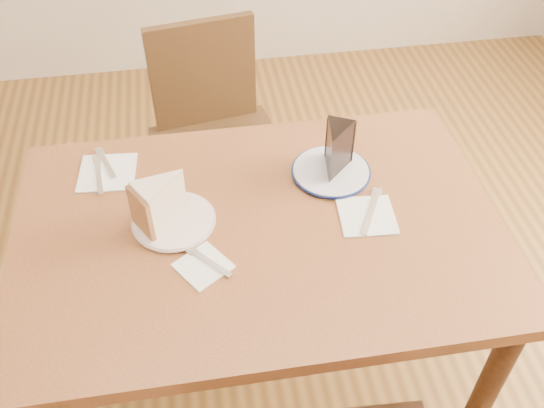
{
  "coord_description": "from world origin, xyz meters",
  "views": [
    {
      "loc": [
        -0.13,
        -1.02,
        1.83
      ],
      "look_at": [
        0.04,
        0.02,
        0.8
      ],
      "focal_mm": 40.0,
      "sensor_mm": 36.0,
      "label": 1
    }
  ],
  "objects_px": {
    "chair_far": "(217,141)",
    "plate_cream": "(174,221)",
    "chocolate_cake": "(335,152)",
    "plate_navy": "(331,172)",
    "carrot_cake": "(164,201)",
    "table": "(259,251)"
  },
  "relations": [
    {
      "from": "table",
      "to": "plate_navy",
      "type": "distance_m",
      "value": 0.29
    },
    {
      "from": "plate_cream",
      "to": "carrot_cake",
      "type": "relative_size",
      "value": 1.62
    },
    {
      "from": "chair_far",
      "to": "plate_cream",
      "type": "distance_m",
      "value": 0.7
    },
    {
      "from": "table",
      "to": "carrot_cake",
      "type": "bearing_deg",
      "value": 167.66
    },
    {
      "from": "plate_cream",
      "to": "plate_navy",
      "type": "bearing_deg",
      "value": 15.53
    },
    {
      "from": "chair_far",
      "to": "plate_navy",
      "type": "distance_m",
      "value": 0.64
    },
    {
      "from": "chair_far",
      "to": "plate_cream",
      "type": "height_order",
      "value": "chair_far"
    },
    {
      "from": "chair_far",
      "to": "chocolate_cake",
      "type": "height_order",
      "value": "chocolate_cake"
    },
    {
      "from": "carrot_cake",
      "to": "plate_navy",
      "type": "bearing_deg",
      "value": 73.29
    },
    {
      "from": "chair_far",
      "to": "plate_navy",
      "type": "height_order",
      "value": "chair_far"
    },
    {
      "from": "table",
      "to": "chair_far",
      "type": "height_order",
      "value": "chair_far"
    },
    {
      "from": "chocolate_cake",
      "to": "plate_cream",
      "type": "bearing_deg",
      "value": 41.66
    },
    {
      "from": "plate_navy",
      "to": "chair_far",
      "type": "bearing_deg",
      "value": 118.17
    },
    {
      "from": "plate_cream",
      "to": "chocolate_cake",
      "type": "relative_size",
      "value": 1.58
    },
    {
      "from": "chocolate_cake",
      "to": "chair_far",
      "type": "bearing_deg",
      "value": -34.76
    },
    {
      "from": "table",
      "to": "chair_far",
      "type": "relative_size",
      "value": 1.36
    },
    {
      "from": "plate_cream",
      "to": "table",
      "type": "bearing_deg",
      "value": -11.27
    },
    {
      "from": "chair_far",
      "to": "chocolate_cake",
      "type": "relative_size",
      "value": 7.06
    },
    {
      "from": "plate_navy",
      "to": "carrot_cake",
      "type": "xyz_separation_m",
      "value": [
        -0.44,
        -0.11,
        0.06
      ]
    },
    {
      "from": "chair_far",
      "to": "carrot_cake",
      "type": "distance_m",
      "value": 0.72
    },
    {
      "from": "plate_navy",
      "to": "chocolate_cake",
      "type": "bearing_deg",
      "value": -30.22
    },
    {
      "from": "table",
      "to": "plate_cream",
      "type": "relative_size",
      "value": 6.07
    }
  ]
}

